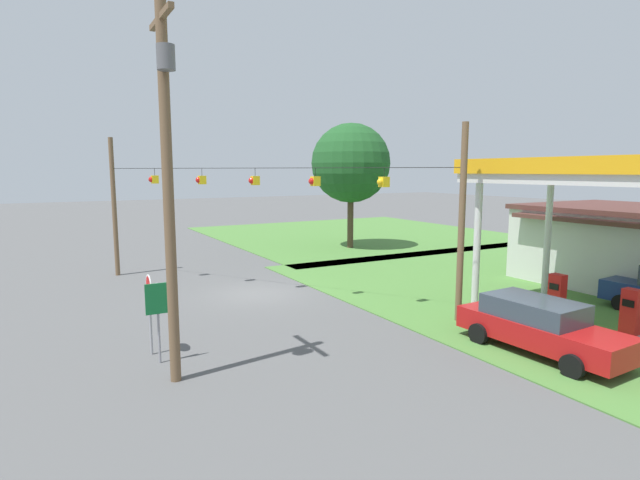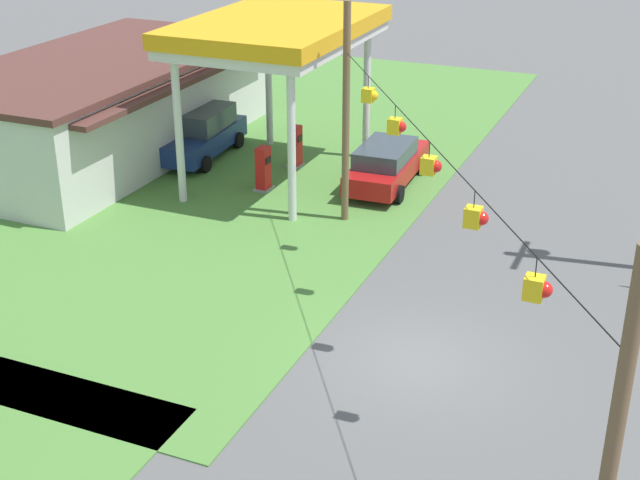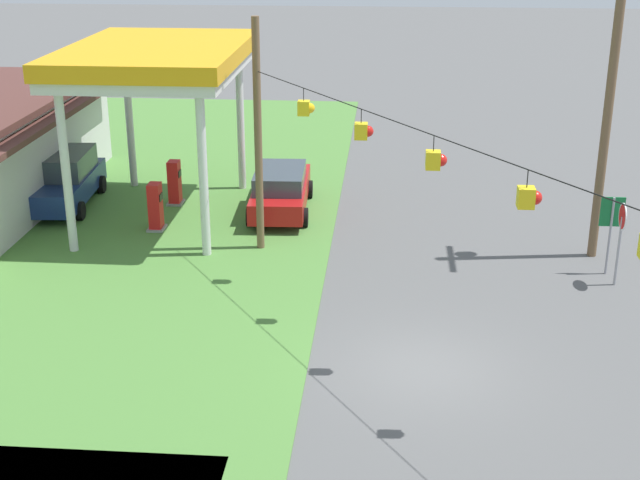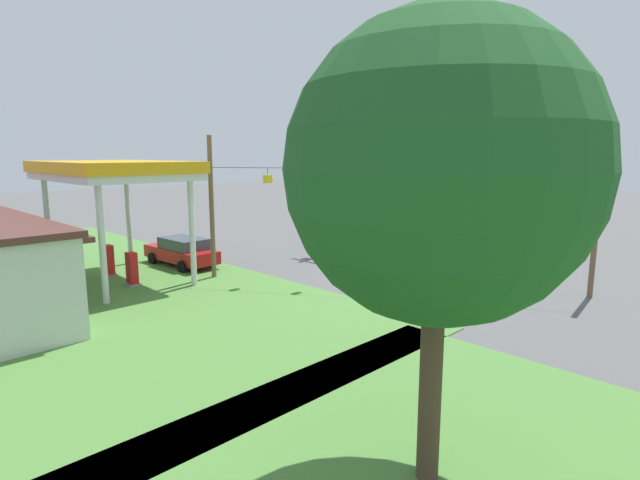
# 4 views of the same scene
# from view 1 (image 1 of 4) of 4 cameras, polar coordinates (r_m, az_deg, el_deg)

# --- Properties ---
(ground_plane) EXTENTS (160.00, 160.00, 0.00)m
(ground_plane) POSITION_cam_1_polar(r_m,az_deg,el_deg) (23.15, -7.18, -6.14)
(ground_plane) COLOR #565656
(grass_verge_opposite_corner) EXTENTS (24.00, 24.00, 0.04)m
(grass_verge_opposite_corner) POSITION_cam_1_polar(r_m,az_deg,el_deg) (44.52, 4.21, 0.71)
(grass_verge_opposite_corner) COLOR #4C7F38
(grass_verge_opposite_corner) RESTS_ON ground
(gas_station_canopy) EXTENTS (8.43, 5.70, 6.04)m
(gas_station_canopy) POSITION_cam_1_polar(r_m,az_deg,el_deg) (20.09, 29.48, 6.59)
(gas_station_canopy) COLOR silver
(gas_station_canopy) RESTS_ON ground
(fuel_pump_near) EXTENTS (0.71, 0.56, 1.66)m
(fuel_pump_near) POSITION_cam_1_polar(r_m,az_deg,el_deg) (21.40, 25.44, -5.84)
(fuel_pump_near) COLOR gray
(fuel_pump_near) RESTS_ON ground
(fuel_pump_far) EXTENTS (0.71, 0.56, 1.66)m
(fuel_pump_far) POSITION_cam_1_polar(r_m,az_deg,el_deg) (19.99, 31.97, -7.22)
(fuel_pump_far) COLOR gray
(fuel_pump_far) RESTS_ON ground
(car_at_pumps_front) EXTENTS (5.25, 2.26, 1.66)m
(car_at_pumps_front) POSITION_cam_1_polar(r_m,az_deg,el_deg) (16.98, 23.77, -8.92)
(car_at_pumps_front) COLOR #AD1414
(car_at_pumps_front) RESTS_ON ground
(stop_sign_roadside) EXTENTS (0.80, 0.08, 2.50)m
(stop_sign_roadside) POSITION_cam_1_polar(r_m,az_deg,el_deg) (16.04, -18.94, -6.16)
(stop_sign_roadside) COLOR #99999E
(stop_sign_roadside) RESTS_ON ground
(route_sign) EXTENTS (0.10, 0.70, 2.40)m
(route_sign) POSITION_cam_1_polar(r_m,az_deg,el_deg) (15.26, -18.03, -7.24)
(route_sign) COLOR gray
(route_sign) RESTS_ON ground
(utility_pole_main) EXTENTS (2.20, 0.44, 10.10)m
(utility_pole_main) POSITION_cam_1_polar(r_m,az_deg,el_deg) (13.32, -17.02, 7.76)
(utility_pole_main) COLOR brown
(utility_pole_main) RESTS_ON ground
(signal_span_gantry) EXTENTS (15.37, 10.24, 7.33)m
(signal_span_gantry) POSITION_cam_1_polar(r_m,az_deg,el_deg) (22.51, -7.40, 4.01)
(signal_span_gantry) COLOR brown
(signal_span_gantry) RESTS_ON ground
(tree_west_verge) EXTENTS (5.64, 5.64, 8.96)m
(tree_west_verge) POSITION_cam_1_polar(r_m,az_deg,el_deg) (36.06, 3.55, 8.74)
(tree_west_verge) COLOR #4C3828
(tree_west_verge) RESTS_ON ground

